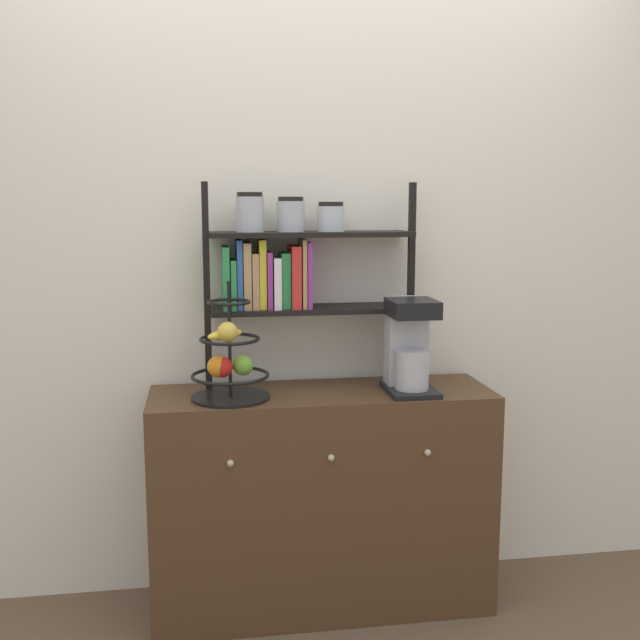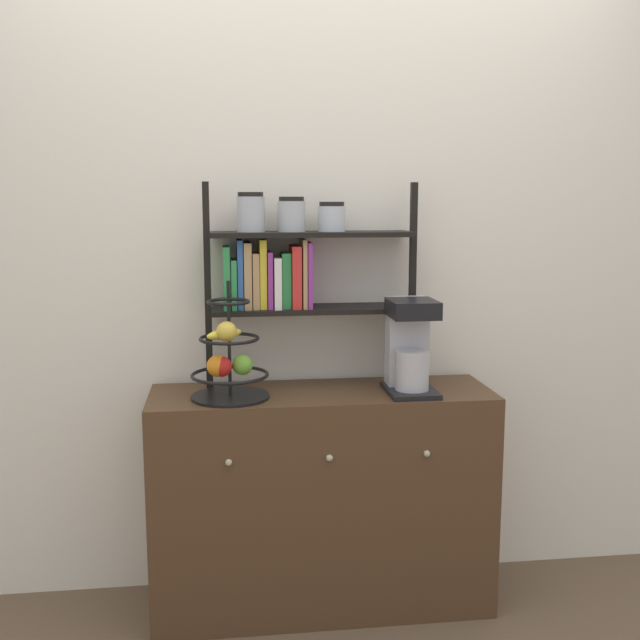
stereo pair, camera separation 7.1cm
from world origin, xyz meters
name	(u,v)px [view 1 (the left image)]	position (x,y,z in m)	size (l,w,h in m)	color
ground_plane	(330,631)	(0.00, 0.00, 0.00)	(12.00, 12.00, 0.00)	brown
wall_back	(312,257)	(0.00, 0.44, 1.30)	(7.00, 0.05, 2.60)	silver
sideboard	(322,499)	(0.00, 0.20, 0.41)	(1.25, 0.41, 0.83)	#4C331E
coffee_maker	(409,344)	(0.32, 0.16, 1.00)	(0.17, 0.24, 0.34)	black
fruit_stand	(229,362)	(-0.34, 0.14, 0.96)	(0.28, 0.28, 0.42)	black
shelf_hutch	(285,264)	(-0.12, 0.31, 1.29)	(0.79, 0.20, 0.76)	black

